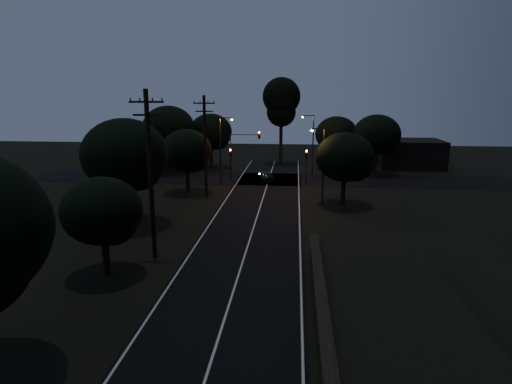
{
  "coord_description": "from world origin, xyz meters",
  "views": [
    {
      "loc": [
        3.26,
        -11.27,
        10.78
      ],
      "look_at": [
        0.0,
        24.0,
        2.5
      ],
      "focal_mm": 30.0,
      "sensor_mm": 36.0,
      "label": 1
    }
  ],
  "objects_px": {
    "utility_pole_mid": "(150,173)",
    "signal_right": "(306,160)",
    "signal_mast": "(244,147)",
    "streetlight_a": "(222,146)",
    "tall_pine": "(281,102)",
    "streetlight_b": "(311,141)",
    "streetlight_c": "(322,161)",
    "car": "(267,176)",
    "utility_pole_far": "(205,145)",
    "signal_left": "(231,159)"
  },
  "relations": [
    {
      "from": "signal_right",
      "to": "signal_mast",
      "type": "distance_m",
      "value": 7.66
    },
    {
      "from": "utility_pole_mid",
      "to": "streetlight_b",
      "type": "xyz_separation_m",
      "value": [
        11.31,
        29.0,
        -1.1
      ]
    },
    {
      "from": "streetlight_a",
      "to": "streetlight_c",
      "type": "height_order",
      "value": "streetlight_a"
    },
    {
      "from": "signal_mast",
      "to": "streetlight_b",
      "type": "distance_m",
      "value": 9.15
    },
    {
      "from": "streetlight_a",
      "to": "streetlight_c",
      "type": "distance_m",
      "value": 13.72
    },
    {
      "from": "utility_pole_mid",
      "to": "signal_left",
      "type": "xyz_separation_m",
      "value": [
        1.4,
        24.99,
        -2.9
      ]
    },
    {
      "from": "utility_pole_mid",
      "to": "streetlight_b",
      "type": "distance_m",
      "value": 31.15
    },
    {
      "from": "utility_pole_mid",
      "to": "streetlight_c",
      "type": "distance_m",
      "value": 19.15
    },
    {
      "from": "signal_left",
      "to": "streetlight_b",
      "type": "xyz_separation_m",
      "value": [
        9.91,
        4.01,
        1.8
      ]
    },
    {
      "from": "signal_mast",
      "to": "streetlight_c",
      "type": "height_order",
      "value": "streetlight_c"
    },
    {
      "from": "streetlight_a",
      "to": "tall_pine",
      "type": "bearing_deg",
      "value": 69.64
    },
    {
      "from": "utility_pole_far",
      "to": "utility_pole_mid",
      "type": "bearing_deg",
      "value": -90.0
    },
    {
      "from": "signal_left",
      "to": "streetlight_b",
      "type": "distance_m",
      "value": 10.84
    },
    {
      "from": "car",
      "to": "signal_right",
      "type": "bearing_deg",
      "value": 158.96
    },
    {
      "from": "utility_pole_far",
      "to": "streetlight_b",
      "type": "height_order",
      "value": "utility_pole_far"
    },
    {
      "from": "utility_pole_mid",
      "to": "tall_pine",
      "type": "relative_size",
      "value": 0.84
    },
    {
      "from": "signal_right",
      "to": "signal_left",
      "type": "bearing_deg",
      "value": 180.0
    },
    {
      "from": "signal_right",
      "to": "streetlight_c",
      "type": "distance_m",
      "value": 10.18
    },
    {
      "from": "signal_left",
      "to": "car",
      "type": "relative_size",
      "value": 1.1
    },
    {
      "from": "utility_pole_mid",
      "to": "streetlight_c",
      "type": "xyz_separation_m",
      "value": [
        11.83,
        15.0,
        -1.39
      ]
    },
    {
      "from": "streetlight_b",
      "to": "streetlight_c",
      "type": "xyz_separation_m",
      "value": [
        0.52,
        -14.0,
        -0.29
      ]
    },
    {
      "from": "utility_pole_mid",
      "to": "signal_right",
      "type": "xyz_separation_m",
      "value": [
        10.6,
        24.99,
        -2.9
      ]
    },
    {
      "from": "signal_left",
      "to": "streetlight_c",
      "type": "xyz_separation_m",
      "value": [
        10.43,
        -9.99,
        1.51
      ]
    },
    {
      "from": "signal_mast",
      "to": "streetlight_c",
      "type": "distance_m",
      "value": 13.28
    },
    {
      "from": "signal_right",
      "to": "signal_mast",
      "type": "height_order",
      "value": "signal_mast"
    },
    {
      "from": "utility_pole_mid",
      "to": "streetlight_b",
      "type": "height_order",
      "value": "utility_pole_mid"
    },
    {
      "from": "streetlight_a",
      "to": "signal_right",
      "type": "bearing_deg",
      "value": 11.34
    },
    {
      "from": "signal_mast",
      "to": "streetlight_b",
      "type": "height_order",
      "value": "streetlight_b"
    },
    {
      "from": "signal_right",
      "to": "streetlight_a",
      "type": "height_order",
      "value": "streetlight_a"
    },
    {
      "from": "streetlight_a",
      "to": "streetlight_b",
      "type": "height_order",
      "value": "same"
    },
    {
      "from": "tall_pine",
      "to": "signal_mast",
      "type": "distance_m",
      "value": 16.31
    },
    {
      "from": "utility_pole_mid",
      "to": "utility_pole_far",
      "type": "bearing_deg",
      "value": 90.0
    },
    {
      "from": "tall_pine",
      "to": "streetlight_b",
      "type": "distance_m",
      "value": 12.73
    },
    {
      "from": "utility_pole_far",
      "to": "signal_left",
      "type": "relative_size",
      "value": 2.56
    },
    {
      "from": "streetlight_c",
      "to": "car",
      "type": "height_order",
      "value": "streetlight_c"
    },
    {
      "from": "signal_left",
      "to": "streetlight_a",
      "type": "bearing_deg",
      "value": -109.59
    },
    {
      "from": "signal_left",
      "to": "signal_right",
      "type": "relative_size",
      "value": 1.0
    },
    {
      "from": "streetlight_a",
      "to": "streetlight_c",
      "type": "relative_size",
      "value": 1.07
    },
    {
      "from": "utility_pole_far",
      "to": "signal_mast",
      "type": "distance_m",
      "value": 8.64
    },
    {
      "from": "utility_pole_far",
      "to": "streetlight_a",
      "type": "relative_size",
      "value": 1.31
    },
    {
      "from": "utility_pole_mid",
      "to": "signal_right",
      "type": "distance_m",
      "value": 27.3
    },
    {
      "from": "streetlight_b",
      "to": "streetlight_c",
      "type": "relative_size",
      "value": 1.07
    },
    {
      "from": "utility_pole_mid",
      "to": "streetlight_a",
      "type": "bearing_deg",
      "value": 88.27
    },
    {
      "from": "signal_right",
      "to": "utility_pole_far",
      "type": "bearing_deg",
      "value": -143.0
    },
    {
      "from": "utility_pole_mid",
      "to": "car",
      "type": "xyz_separation_m",
      "value": [
        5.81,
        25.46,
        -5.1
      ]
    },
    {
      "from": "utility_pole_mid",
      "to": "signal_left",
      "type": "bearing_deg",
      "value": 86.79
    },
    {
      "from": "streetlight_a",
      "to": "utility_pole_far",
      "type": "bearing_deg",
      "value": -96.59
    },
    {
      "from": "streetlight_a",
      "to": "signal_left",
      "type": "bearing_deg",
      "value": 70.41
    },
    {
      "from": "signal_mast",
      "to": "streetlight_a",
      "type": "bearing_deg",
      "value": -140.23
    },
    {
      "from": "signal_mast",
      "to": "streetlight_c",
      "type": "xyz_separation_m",
      "value": [
        8.74,
        -9.99,
        0.01
      ]
    }
  ]
}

